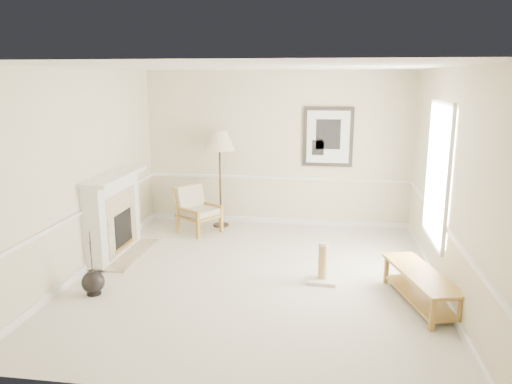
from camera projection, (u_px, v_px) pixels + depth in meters
ground at (255, 277)px, 7.08m from camera, size 5.50×5.50×0.00m
room at (266, 146)px, 6.72m from camera, size 5.04×5.54×2.92m
fireplace at (114, 216)px, 7.85m from camera, size 0.64×1.64×1.31m
floor_vase at (93, 283)px, 6.48m from camera, size 0.30×0.30×0.87m
armchair at (196, 207)px, 9.10m from camera, size 0.92×0.90×0.85m
floor_lamp at (220, 143)px, 9.19m from camera, size 0.73×0.73×1.82m
bench at (420, 283)px, 6.18m from camera, size 0.82×1.53×0.42m
scratching_post at (323, 269)px, 6.89m from camera, size 0.43×0.43×0.56m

